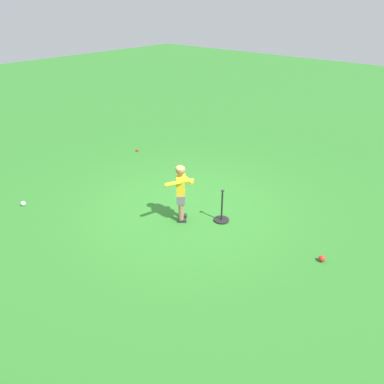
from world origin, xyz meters
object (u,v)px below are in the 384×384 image
Objects in this scene: play_ball_far_left at (137,150)px; batting_tee at (222,216)px; play_ball_by_bucket at (23,203)px; play_ball_behind_batter at (322,259)px; child_batter at (181,188)px.

play_ball_far_left is 4.01m from batting_tee.
batting_tee is at bearing 32.69° from play_ball_by_bucket.
play_ball_by_bucket is at bearing -81.68° from play_ball_far_left.
play_ball_behind_batter reaches higher than play_ball_far_left.
play_ball_behind_batter is at bearing 11.85° from child_batter.
play_ball_by_bucket is at bearing -148.54° from child_batter.
child_batter reaches higher than play_ball_behind_batter.
batting_tee is at bearing -177.98° from play_ball_behind_batter.
play_ball_behind_batter is at bearing 2.02° from batting_tee.
child_batter is at bearing -142.02° from batting_tee.
batting_tee is at bearing -19.23° from play_ball_far_left.
play_ball_behind_batter is 1.38× the size of play_ball_far_left.
play_ball_far_left is at bearing 167.57° from play_ball_behind_batter.
play_ball_by_bucket is (-2.70, -1.65, -0.60)m from child_batter.
child_batter is 2.61m from play_ball_behind_batter.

